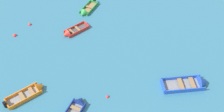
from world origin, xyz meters
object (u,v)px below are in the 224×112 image
at_px(rowboat_orange_center, 32,91).
at_px(mooring_buoy_near_foreground, 15,36).
at_px(rowboat_deep_blue_back_row_right, 76,107).
at_px(rowboat_green_near_right, 86,11).
at_px(rowboat_blue_foreground_center, 195,83).
at_px(mooring_buoy_trailing, 30,25).
at_px(mooring_buoy_far_field, 107,97).
at_px(rowboat_red_back_row_center, 70,33).

height_order(rowboat_orange_center, mooring_buoy_near_foreground, rowboat_orange_center).
bearing_deg(rowboat_deep_blue_back_row_right, rowboat_green_near_right, 99.33).
distance_m(rowboat_blue_foreground_center, mooring_buoy_trailing, 17.85).
height_order(rowboat_deep_blue_back_row_right, mooring_buoy_near_foreground, rowboat_deep_blue_back_row_right).
bearing_deg(mooring_buoy_far_field, mooring_buoy_trailing, 140.95).
height_order(rowboat_red_back_row_center, rowboat_orange_center, rowboat_orange_center).
bearing_deg(mooring_buoy_far_field, rowboat_orange_center, -175.53).
distance_m(rowboat_green_near_right, mooring_buoy_trailing, 6.25).
xyz_separation_m(rowboat_blue_foreground_center, rowboat_orange_center, (-13.50, -2.85, -0.03)).
height_order(rowboat_green_near_right, mooring_buoy_far_field, rowboat_green_near_right).
bearing_deg(mooring_buoy_far_field, rowboat_green_near_right, 111.45).
xyz_separation_m(rowboat_deep_blue_back_row_right, rowboat_red_back_row_center, (-2.80, 8.64, -0.02)).
bearing_deg(mooring_buoy_trailing, rowboat_deep_blue_back_row_right, -51.33).
relative_size(rowboat_green_near_right, mooring_buoy_near_foreground, 7.73).
relative_size(rowboat_red_back_row_center, mooring_buoy_far_field, 10.07).
distance_m(rowboat_green_near_right, rowboat_deep_blue_back_row_right, 12.56).
relative_size(rowboat_blue_foreground_center, mooring_buoy_near_foreground, 10.37).
distance_m(rowboat_green_near_right, rowboat_blue_foreground_center, 14.34).
bearing_deg(rowboat_red_back_row_center, rowboat_blue_foreground_center, -21.52).
distance_m(rowboat_orange_center, mooring_buoy_trailing, 9.10).
xyz_separation_m(rowboat_deep_blue_back_row_right, rowboat_blue_foreground_center, (9.46, 3.81, 0.04)).
bearing_deg(rowboat_orange_center, rowboat_green_near_right, 80.06).
relative_size(rowboat_green_near_right, rowboat_red_back_row_center, 1.11).
relative_size(rowboat_deep_blue_back_row_right, mooring_buoy_near_foreground, 8.34).
height_order(rowboat_green_near_right, rowboat_orange_center, rowboat_orange_center).
xyz_separation_m(rowboat_deep_blue_back_row_right, mooring_buoy_near_foreground, (-8.39, 7.48, -0.16)).
bearing_deg(rowboat_red_back_row_center, mooring_buoy_trailing, 171.11).
bearing_deg(rowboat_green_near_right, rowboat_blue_foreground_center, -36.75).
relative_size(rowboat_deep_blue_back_row_right, mooring_buoy_trailing, 9.49).
bearing_deg(rowboat_orange_center, rowboat_red_back_row_center, 80.85).
height_order(rowboat_green_near_right, mooring_buoy_trailing, rowboat_green_near_right).
distance_m(rowboat_blue_foreground_center, mooring_buoy_far_field, 7.57).
distance_m(rowboat_orange_center, mooring_buoy_near_foreground, 7.84).
bearing_deg(mooring_buoy_near_foreground, rowboat_blue_foreground_center, -11.60).
xyz_separation_m(rowboat_orange_center, mooring_buoy_far_field, (6.30, 0.49, -0.17)).
distance_m(rowboat_green_near_right, mooring_buoy_near_foreground, 8.04).
distance_m(rowboat_deep_blue_back_row_right, rowboat_orange_center, 4.15).
bearing_deg(rowboat_green_near_right, mooring_buoy_near_foreground, -142.27).
height_order(rowboat_red_back_row_center, mooring_buoy_far_field, rowboat_red_back_row_center).
distance_m(rowboat_red_back_row_center, rowboat_orange_center, 7.78).
height_order(rowboat_blue_foreground_center, mooring_buoy_far_field, rowboat_blue_foreground_center).
xyz_separation_m(rowboat_blue_foreground_center, rowboat_red_back_row_center, (-12.26, 4.83, -0.06)).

